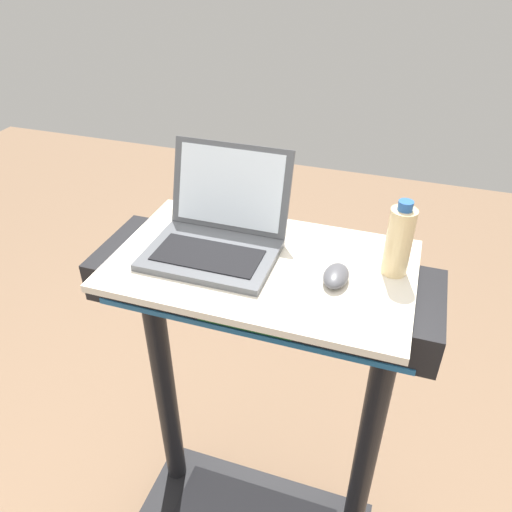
{
  "coord_description": "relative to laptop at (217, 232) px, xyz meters",
  "views": [
    {
      "loc": [
        0.31,
        -0.29,
        1.94
      ],
      "look_at": [
        0.0,
        0.65,
        1.27
      ],
      "focal_mm": 35.18,
      "sensor_mm": 36.0,
      "label": 1
    }
  ],
  "objects": [
    {
      "name": "desk_board",
      "position": [
        0.13,
        -0.02,
        -0.06
      ],
      "size": [
        0.76,
        0.46,
        0.02
      ],
      "primitive_type": "cube",
      "color": "beige",
      "rests_on": "treadmill_base"
    },
    {
      "name": "laptop",
      "position": [
        0.0,
        0.0,
        0.0
      ],
      "size": [
        0.33,
        0.31,
        0.24
      ],
      "rotation": [
        0.0,
        0.0,
        0.05
      ],
      "color": "#515459",
      "rests_on": "desk_board"
    },
    {
      "name": "computer_mouse",
      "position": [
        0.32,
        -0.05,
        -0.03
      ],
      "size": [
        0.06,
        0.1,
        0.03
      ],
      "primitive_type": "ellipsoid",
      "rotation": [
        0.0,
        0.0,
        -0.01
      ],
      "color": "#4C4C51",
      "rests_on": "desk_board"
    },
    {
      "name": "water_bottle",
      "position": [
        0.45,
        0.04,
        0.04
      ],
      "size": [
        0.06,
        0.06,
        0.19
      ],
      "color": "beige",
      "rests_on": "desk_board"
    }
  ]
}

